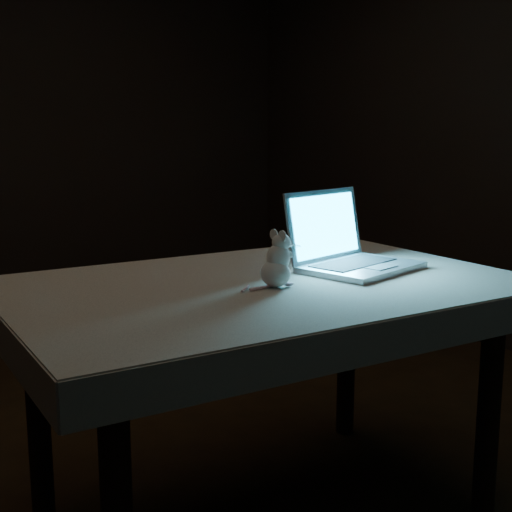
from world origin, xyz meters
TOP-DOWN VIEW (x-y plane):
  - floor at (0.00, 0.00)m, footprint 5.00×5.00m
  - table at (0.06, -0.34)m, footprint 1.54×1.07m
  - tablecloth at (0.13, -0.39)m, footprint 1.63×1.15m
  - laptop at (0.43, -0.40)m, footprint 0.44×0.40m
  - plush_mouse at (0.04, -0.42)m, footprint 0.14×0.14m

SIDE VIEW (x-z plane):
  - floor at x=0.00m, z-range 0.00..0.00m
  - table at x=0.06m, z-range 0.00..0.78m
  - tablecloth at x=0.13m, z-range 0.68..0.79m
  - plush_mouse at x=0.04m, z-range 0.79..0.96m
  - laptop at x=0.43m, z-range 0.79..1.05m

